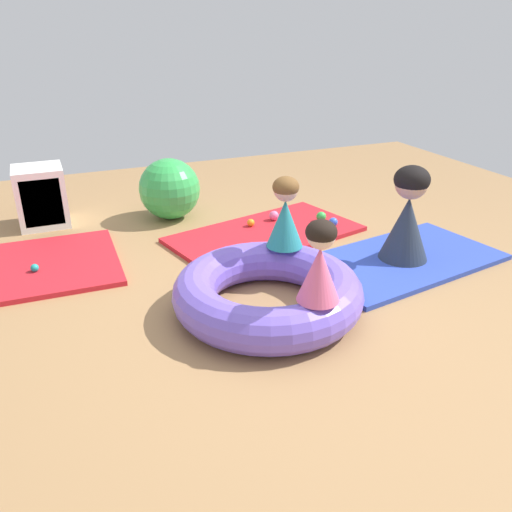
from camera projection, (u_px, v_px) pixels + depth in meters
name	position (u px, v px, depth m)	size (l,w,h in m)	color
ground_plane	(277.00, 300.00, 3.67)	(8.00, 8.00, 0.00)	#9E7549
gym_mat_near_right	(266.00, 234.00, 4.74)	(1.69, 0.90, 0.04)	red
gym_mat_far_right	(22.00, 269.00, 4.09)	(1.46, 1.11, 0.04)	red
gym_mat_near_left	(402.00, 260.00, 4.24)	(1.60, 0.89, 0.04)	#2D47B7
inflatable_cushion	(268.00, 292.00, 3.48)	(1.27, 1.27, 0.29)	#7056D1
child_in_pink	(319.00, 262.00, 2.98)	(0.32, 0.32, 0.50)	#E5608E
child_in_teal	(285.00, 213.00, 3.71)	(0.33, 0.33, 0.52)	teal
adult_seated	(408.00, 215.00, 4.08)	(0.44, 0.44, 0.76)	#232D3D
play_ball_green	(321.00, 217.00, 4.98)	(0.09, 0.09, 0.09)	green
play_ball_teal	(35.00, 268.00, 3.99)	(0.06, 0.06, 0.06)	teal
play_ball_blue	(333.00, 222.00, 4.85)	(0.09, 0.09, 0.09)	blue
play_ball_pink	(274.00, 216.00, 5.00)	(0.09, 0.09, 0.09)	pink
play_ball_orange	(251.00, 223.00, 4.86)	(0.07, 0.07, 0.07)	orange
exercise_ball_large	(170.00, 189.00, 5.08)	(0.59, 0.59, 0.59)	green
storage_cube	(41.00, 197.00, 4.89)	(0.44, 0.44, 0.56)	white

